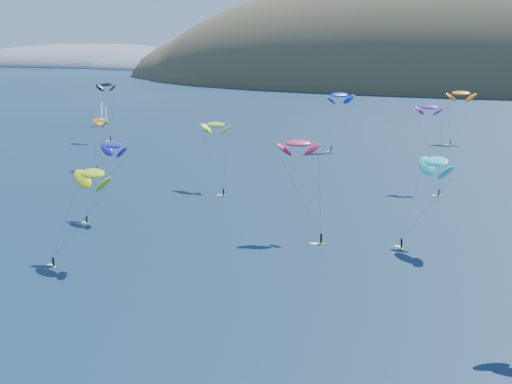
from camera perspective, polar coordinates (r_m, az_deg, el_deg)
The scene contains 13 objects.
island at distance 613.56m, azimuth 19.26°, elevation 7.18°, with size 730.00×300.00×210.00m.
headland at distance 943.63m, azimuth -11.58°, elevation 9.73°, with size 460.00×250.00×60.00m.
sailboat at distance 321.76m, azimuth -12.09°, elevation 5.39°, with size 9.98×9.31×11.91m.
kitesurfer_1 at distance 218.12m, azimuth -12.34°, elevation 5.65°, with size 7.74×8.81×16.47m.
kitesurfer_2 at distance 129.30m, azimuth -12.95°, elevation 1.44°, with size 10.70×11.82×18.22m.
kitesurfer_3 at distance 187.29m, azimuth -3.27°, elevation 5.40°, with size 11.69×12.98×18.78m.
kitesurfer_4 at distance 249.30m, azimuth 6.71°, elevation 7.72°, with size 10.76×11.64×21.79m.
kitesurfer_5 at distance 138.45m, azimuth 14.23°, elevation 2.39°, with size 10.57×11.59×19.07m.
kitesurfer_6 at distance 190.31m, azimuth 13.69°, elevation 6.60°, with size 8.66×11.27×23.01m.
kitesurfer_9 at distance 141.61m, azimuth 3.41°, elevation 3.88°, with size 11.83×9.51×20.67m.
kitesurfer_10 at distance 159.04m, azimuth -11.29°, elevation 3.68°, with size 9.18×12.52×18.16m.
kitesurfer_11 at distance 275.56m, azimuth 16.09°, elevation 7.60°, with size 10.89×12.13×21.01m.
kitesurfer_12 at distance 275.62m, azimuth -11.90°, elevation 8.40°, with size 8.60×5.55×23.27m.
Camera 1 is at (54.93, -48.92, 39.80)m, focal length 50.00 mm.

